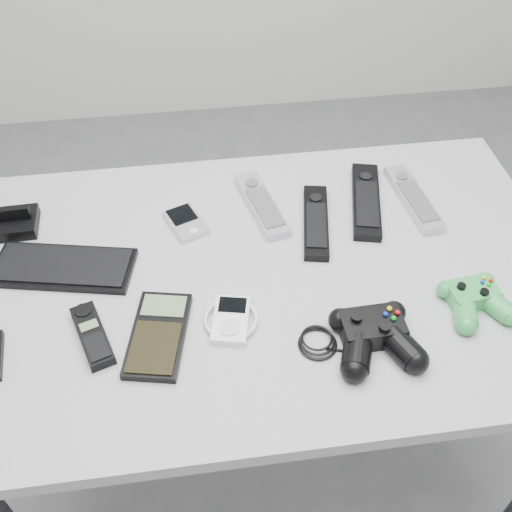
{
  "coord_description": "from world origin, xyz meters",
  "views": [
    {
      "loc": [
        -0.04,
        -0.82,
        1.6
      ],
      "look_at": [
        0.06,
        -0.04,
        0.78
      ],
      "focal_mm": 42.0,
      "sensor_mm": 36.0,
      "label": 1
    }
  ],
  "objects": [
    {
      "name": "floor",
      "position": [
        0.0,
        0.0,
        0.0
      ],
      "size": [
        3.5,
        3.5,
        0.0
      ],
      "primitive_type": "plane",
      "color": "slate",
      "rests_on": "ground"
    },
    {
      "name": "desk",
      "position": [
        0.1,
        -0.06,
        0.69
      ],
      "size": [
        1.14,
        0.73,
        0.76
      ],
      "color": "gray",
      "rests_on": "floor"
    },
    {
      "name": "pda_keyboard",
      "position": [
        -0.3,
        -0.0,
        0.77
      ],
      "size": [
        0.28,
        0.16,
        0.02
      ],
      "primitive_type": "cube",
      "rotation": [
        0.0,
        0.0,
        -0.21
      ],
      "color": "black",
      "rests_on": "desk"
    },
    {
      "name": "dock_bracket",
      "position": [
        -0.41,
        0.13,
        0.79
      ],
      "size": [
        0.1,
        0.09,
        0.05
      ],
      "primitive_type": "cube",
      "rotation": [
        0.0,
        0.0,
        0.03
      ],
      "color": "black",
      "rests_on": "desk"
    },
    {
      "name": "pda",
      "position": [
        -0.06,
        0.09,
        0.77
      ],
      "size": [
        0.09,
        0.11,
        0.02
      ],
      "primitive_type": "cube",
      "rotation": [
        0.0,
        0.0,
        0.37
      ],
      "color": "#B5B5BD",
      "rests_on": "desk"
    },
    {
      "name": "remote_silver_a",
      "position": [
        0.1,
        0.12,
        0.77
      ],
      "size": [
        0.09,
        0.21,
        0.02
      ],
      "primitive_type": "cube",
      "rotation": [
        0.0,
        0.0,
        0.22
      ],
      "color": "#B5B5BD",
      "rests_on": "desk"
    },
    {
      "name": "remote_black_a",
      "position": [
        0.2,
        0.06,
        0.77
      ],
      "size": [
        0.09,
        0.22,
        0.02
      ],
      "primitive_type": "cube",
      "rotation": [
        0.0,
        0.0,
        -0.19
      ],
      "color": "black",
      "rests_on": "desk"
    },
    {
      "name": "remote_black_b",
      "position": [
        0.32,
        0.11,
        0.77
      ],
      "size": [
        0.11,
        0.24,
        0.02
      ],
      "primitive_type": "cube",
      "rotation": [
        0.0,
        0.0,
        -0.24
      ],
      "color": "black",
      "rests_on": "desk"
    },
    {
      "name": "remote_silver_b",
      "position": [
        0.42,
        0.1,
        0.77
      ],
      "size": [
        0.07,
        0.22,
        0.02
      ],
      "primitive_type": "cube",
      "rotation": [
        0.0,
        0.0,
        0.1
      ],
      "color": "#B0AFB6",
      "rests_on": "desk"
    },
    {
      "name": "cordless_handset",
      "position": [
        -0.24,
        -0.17,
        0.77
      ],
      "size": [
        0.08,
        0.14,
        0.02
      ],
      "primitive_type": "cube",
      "rotation": [
        0.0,
        0.0,
        0.33
      ],
      "color": "black",
      "rests_on": "desk"
    },
    {
      "name": "calculator",
      "position": [
        -0.13,
        -0.19,
        0.77
      ],
      "size": [
        0.13,
        0.19,
        0.02
      ],
      "primitive_type": "cube",
      "rotation": [
        0.0,
        0.0,
        -0.21
      ],
      "color": "black",
      "rests_on": "desk"
    },
    {
      "name": "mp3_player",
      "position": [
        0.0,
        -0.17,
        0.77
      ],
      "size": [
        0.12,
        0.12,
        0.02
      ],
      "primitive_type": "cube",
      "rotation": [
        0.0,
        0.0,
        -0.22
      ],
      "color": "white",
      "rests_on": "desk"
    },
    {
      "name": "controller_black",
      "position": [
        0.24,
        -0.25,
        0.79
      ],
      "size": [
        0.26,
        0.16,
        0.05
      ],
      "primitive_type": null,
      "rotation": [
        0.0,
        0.0,
        0.03
      ],
      "color": "black",
      "rests_on": "desk"
    },
    {
      "name": "controller_green",
      "position": [
        0.44,
        -0.19,
        0.78
      ],
      "size": [
        0.13,
        0.14,
        0.04
      ],
      "primitive_type": null,
      "rotation": [
        0.0,
        0.0,
        0.11
      ],
      "color": "green",
      "rests_on": "desk"
    }
  ]
}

